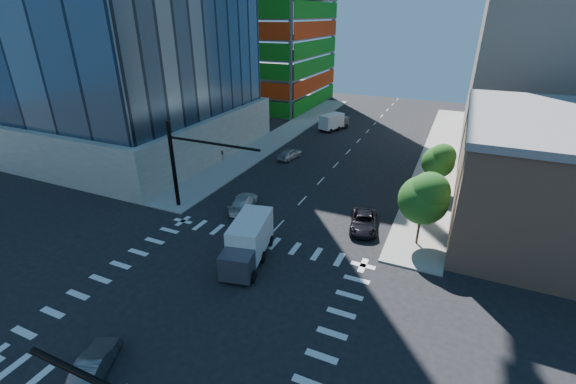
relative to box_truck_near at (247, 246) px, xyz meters
The scene contains 14 objects.
ground 5.87m from the box_truck_near, 91.97° to the right, with size 160.00×160.00×0.00m, color black.
road_markings 5.87m from the box_truck_near, 91.97° to the right, with size 20.00×20.00×0.01m, color silver.
sidewalk_ne 36.49m from the box_truck_near, 70.28° to the left, with size 5.00×60.00×0.15m, color gray.
sidewalk_nw 36.63m from the box_truck_near, 110.30° to the left, with size 5.00×60.00×0.15m, color gray.
bg_building_ne 57.52m from the box_truck_near, 61.48° to the left, with size 24.00×30.00×28.00m, color slate.
signal_mast_nw 12.41m from the box_truck_near, 150.25° to the left, with size 10.20×0.40×9.00m.
tree_south 15.25m from the box_truck_near, 33.50° to the left, with size 4.16×4.16×6.82m.
tree_north 24.03m from the box_truck_near, 57.81° to the left, with size 3.54×3.52×5.78m.
car_nb_far 11.78m from the box_truck_near, 51.44° to the left, with size 2.44×5.30×1.47m, color black.
car_sb_near 9.54m from the box_truck_near, 122.04° to the left, with size 2.11×5.19×1.51m, color silver.
car_sb_mid 25.03m from the box_truck_near, 105.91° to the left, with size 1.76×4.36×1.49m, color #B0B3B8.
car_sb_cross 13.25m from the box_truck_near, 100.67° to the right, with size 1.44×4.13×1.36m, color #515256.
box_truck_near is the anchor object (origin of this frame).
box_truck_far 41.39m from the box_truck_near, 98.03° to the left, with size 4.09×5.91×2.85m.
Camera 1 is at (13.97, -16.98, 18.49)m, focal length 24.00 mm.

